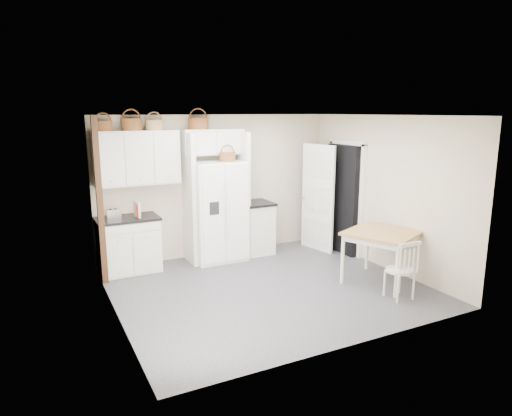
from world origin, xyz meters
TOP-DOWN VIEW (x-y plane):
  - floor at (0.00, 0.00)m, footprint 4.50×4.50m
  - ceiling at (0.00, 0.00)m, footprint 4.50×4.50m
  - wall_back at (0.00, 2.00)m, footprint 4.50×0.00m
  - wall_left at (-2.25, 0.00)m, footprint 0.00×4.00m
  - wall_right at (2.25, 0.00)m, footprint 0.00×4.00m
  - refrigerator at (-0.15, 1.66)m, footprint 0.93×0.75m
  - base_cab_left at (-1.74, 1.70)m, footprint 0.97×0.61m
  - base_cab_right at (0.64, 1.70)m, footprint 0.54×0.64m
  - dining_table at (1.70, -0.59)m, footprint 1.32×1.32m
  - windsor_chair at (1.51, -1.20)m, footprint 0.43×0.39m
  - counter_left at (-1.74, 1.70)m, footprint 1.01×0.65m
  - counter_right at (0.64, 1.70)m, footprint 0.58×0.69m
  - toaster at (-1.96, 1.70)m, footprint 0.24×0.15m
  - cookbook_red at (-1.59, 1.62)m, footprint 0.06×0.15m
  - cookbook_cream at (-1.58, 1.62)m, footprint 0.08×0.18m
  - basket_upper_a at (-2.00, 1.83)m, footprint 0.28×0.28m
  - basket_upper_b at (-1.55, 1.83)m, footprint 0.33×0.33m
  - basket_upper_c at (-1.18, 1.83)m, footprint 0.29×0.29m
  - basket_bridge_a at (-0.41, 1.83)m, footprint 0.36×0.36m
  - basket_fridge_b at (0.02, 1.56)m, footprint 0.29×0.29m
  - upper_cabinet at (-1.50, 1.83)m, footprint 1.40×0.34m
  - bridge_cabinet at (-0.15, 1.83)m, footprint 1.12×0.34m
  - fridge_panel_left at (-0.66, 1.70)m, footprint 0.08×0.60m
  - fridge_panel_right at (0.36, 1.70)m, footprint 0.08×0.60m
  - trim_post at (-2.20, 1.35)m, footprint 0.09×0.09m
  - doorway_void at (2.16, 1.00)m, footprint 0.18×0.85m
  - door_slab at (1.80, 1.33)m, footprint 0.21×0.79m

SIDE VIEW (x-z plane):
  - floor at x=0.00m, z-range 0.00..0.00m
  - dining_table at x=1.70m, z-range 0.00..0.83m
  - windsor_chair at x=1.51m, z-range 0.00..0.84m
  - base_cab_left at x=-1.74m, z-range 0.00..0.90m
  - base_cab_right at x=0.64m, z-range 0.00..0.94m
  - refrigerator at x=-0.15m, z-range 0.00..1.80m
  - counter_left at x=-1.74m, z-range 0.90..0.94m
  - counter_right at x=0.64m, z-range 0.94..0.98m
  - toaster at x=-1.96m, z-range 0.94..1.10m
  - doorway_void at x=2.16m, z-range 0.00..2.05m
  - door_slab at x=1.80m, z-range 0.00..2.05m
  - cookbook_red at x=-1.59m, z-range 0.94..1.15m
  - cookbook_cream at x=-1.58m, z-range 0.94..1.20m
  - fridge_panel_left at x=-0.66m, z-range 0.00..2.30m
  - fridge_panel_right at x=0.36m, z-range 0.00..2.30m
  - wall_back at x=0.00m, z-range -0.95..3.55m
  - wall_left at x=-2.25m, z-range -0.70..3.30m
  - wall_right at x=2.25m, z-range -0.70..3.30m
  - trim_post at x=-2.20m, z-range 0.00..2.60m
  - basket_fridge_b at x=0.02m, z-range 1.80..1.95m
  - upper_cabinet at x=-1.50m, z-range 1.45..2.35m
  - bridge_cabinet at x=-0.15m, z-range 1.90..2.35m
  - basket_upper_a at x=-2.00m, z-range 2.35..2.51m
  - basket_upper_c at x=-1.18m, z-range 2.35..2.52m
  - basket_upper_b at x=-1.55m, z-range 2.35..2.55m
  - basket_bridge_a at x=-0.41m, z-range 2.35..2.55m
  - ceiling at x=0.00m, z-range 2.60..2.60m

